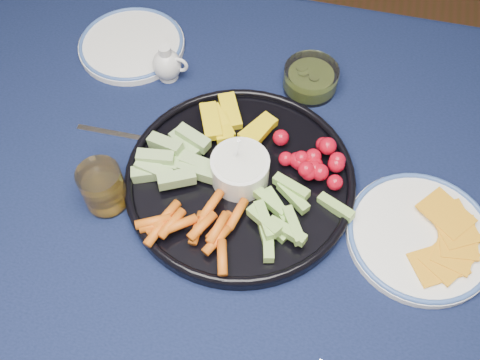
% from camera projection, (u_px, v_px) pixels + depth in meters
% --- Properties ---
extents(dining_table, '(1.67, 1.07, 0.75)m').
position_uv_depth(dining_table, '(208.00, 213.00, 1.00)').
color(dining_table, '#4A2818').
rests_on(dining_table, ground).
extents(crudite_platter, '(0.40, 0.40, 0.13)m').
position_uv_depth(crudite_platter, '(238.00, 176.00, 0.91)').
color(crudite_platter, black).
rests_on(crudite_platter, dining_table).
extents(creamer_pitcher, '(0.07, 0.06, 0.08)m').
position_uv_depth(creamer_pitcher, '(167.00, 64.00, 1.04)').
color(creamer_pitcher, white).
rests_on(creamer_pitcher, dining_table).
extents(pickle_bowl, '(0.11, 0.11, 0.05)m').
position_uv_depth(pickle_bowl, '(310.00, 79.00, 1.04)').
color(pickle_bowl, silver).
rests_on(pickle_bowl, dining_table).
extents(cheese_plate, '(0.24, 0.24, 0.03)m').
position_uv_depth(cheese_plate, '(421.00, 235.00, 0.86)').
color(cheese_plate, white).
rests_on(cheese_plate, dining_table).
extents(juice_tumbler, '(0.07, 0.07, 0.09)m').
position_uv_depth(juice_tumbler, '(104.00, 189.00, 0.88)').
color(juice_tumbler, silver).
rests_on(juice_tumbler, dining_table).
extents(fork_left, '(0.19, 0.03, 0.00)m').
position_uv_depth(fork_left, '(134.00, 137.00, 0.98)').
color(fork_left, white).
rests_on(fork_left, dining_table).
extents(side_plate_extra, '(0.22, 0.22, 0.02)m').
position_uv_depth(side_plate_extra, '(132.00, 44.00, 1.11)').
color(side_plate_extra, white).
rests_on(side_plate_extra, dining_table).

